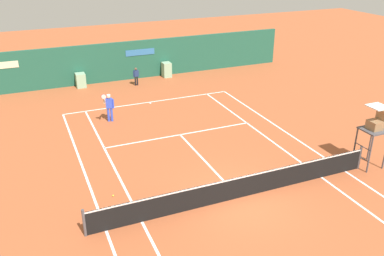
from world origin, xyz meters
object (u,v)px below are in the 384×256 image
Objects in this scene: player_on_baseline at (109,105)px; umpire_chair at (374,127)px; tennis_ball_by_sideline at (113,196)px; ball_kid_right_post at (136,75)px.

umpire_chair is at bearing 148.92° from player_on_baseline.
umpire_chair is 11.46m from tennis_ball_by_sideline.
tennis_ball_by_sideline is at bearing 92.09° from player_on_baseline.
ball_kid_right_post is (-6.36, 15.29, -1.15)m from umpire_chair.
ball_kid_right_post reaches higher than tennis_ball_by_sideline.
player_on_baseline reaches higher than tennis_ball_by_sideline.
ball_kid_right_post is 14.13m from tennis_ball_by_sideline.
tennis_ball_by_sideline is at bearing 79.75° from umpire_chair.
player_on_baseline is 7.80m from tennis_ball_by_sideline.
umpire_chair is at bearing -10.25° from tennis_ball_by_sideline.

